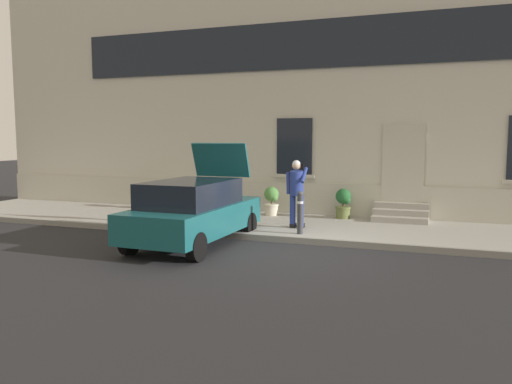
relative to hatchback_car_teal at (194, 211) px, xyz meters
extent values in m
plane|color=#232326|center=(2.23, 0.03, -0.80)|extent=(80.00, 80.00, 0.00)
cube|color=#99968E|center=(2.23, 2.83, -0.72)|extent=(24.00, 3.60, 0.15)
cube|color=gray|center=(2.23, 0.97, -0.72)|extent=(24.00, 0.12, 0.15)
cube|color=beige|center=(2.23, 5.33, 2.95)|extent=(24.00, 1.40, 7.50)
cube|color=#BCB7A8|center=(2.23, 4.61, -0.25)|extent=(24.00, 0.08, 1.10)
cube|color=black|center=(4.30, 4.60, 0.88)|extent=(1.00, 0.08, 2.10)
cube|color=#BCB7A8|center=(4.30, 4.58, 0.93)|extent=(1.16, 0.06, 2.24)
cube|color=black|center=(1.10, 4.60, 1.40)|extent=(1.10, 0.06, 1.70)
cube|color=#BCB7A8|center=(1.10, 4.57, 0.50)|extent=(1.30, 0.12, 0.10)
cube|color=black|center=(2.23, 4.60, 4.40)|extent=(16.80, 0.06, 1.40)
cube|color=#9E998E|center=(4.30, 3.83, -0.57)|extent=(1.51, 0.32, 0.16)
cube|color=#9E998E|center=(4.30, 4.15, -0.49)|extent=(1.51, 0.32, 0.32)
cube|color=#9E998E|center=(4.30, 4.47, -0.41)|extent=(1.51, 0.32, 0.48)
cube|color=#165156|center=(0.00, 0.02, -0.18)|extent=(1.84, 4.04, 0.64)
cube|color=black|center=(0.00, -0.13, 0.42)|extent=(1.60, 2.44, 0.56)
cube|color=black|center=(0.05, 2.03, -0.40)|extent=(1.66, 0.14, 0.20)
cube|color=yellow|center=(0.05, 2.03, -0.22)|extent=(0.52, 0.03, 0.12)
cube|color=#B21414|center=(-0.71, 2.04, 0.04)|extent=(0.16, 0.04, 0.18)
cube|color=#B21414|center=(0.80, 2.01, 0.04)|extent=(0.16, 0.04, 0.18)
cube|color=#165156|center=(0.03, 1.47, 1.10)|extent=(1.50, 0.40, 0.87)
cylinder|color=black|center=(-0.83, -1.36, -0.50)|extent=(0.21, 0.60, 0.60)
cylinder|color=black|center=(0.76, -1.40, -0.50)|extent=(0.21, 0.60, 0.60)
cylinder|color=black|center=(-0.76, 1.44, -0.50)|extent=(0.21, 0.60, 0.60)
cylinder|color=black|center=(0.83, 1.40, -0.50)|extent=(0.21, 0.60, 0.60)
cylinder|color=#333338|center=(2.16, 1.38, -0.17)|extent=(0.14, 0.14, 0.95)
sphere|color=#333338|center=(2.16, 1.38, 0.32)|extent=(0.15, 0.15, 0.15)
cylinder|color=silver|center=(2.16, 1.38, 0.12)|extent=(0.15, 0.15, 0.06)
cylinder|color=navy|center=(1.76, 2.13, -0.20)|extent=(0.15, 0.15, 0.82)
cube|color=black|center=(1.76, 2.19, -0.60)|extent=(0.12, 0.28, 0.10)
cylinder|color=navy|center=(1.98, 2.13, -0.20)|extent=(0.15, 0.15, 0.82)
cube|color=black|center=(1.98, 2.19, -0.60)|extent=(0.12, 0.28, 0.10)
cylinder|color=navy|center=(1.87, 2.10, 0.52)|extent=(0.34, 0.40, 0.65)
sphere|color=tan|center=(1.87, 2.05, 0.97)|extent=(0.22, 0.22, 0.22)
sphere|color=silver|center=(1.87, 2.05, 1.00)|extent=(0.21, 0.21, 0.21)
cylinder|color=navy|center=(1.65, 2.07, 0.51)|extent=(0.09, 0.15, 0.57)
cylinder|color=navy|center=(2.07, 2.07, 0.73)|extent=(0.09, 0.44, 0.39)
cube|color=black|center=(2.02, 2.03, 0.95)|extent=(0.07, 0.02, 0.15)
cylinder|color=#B25B38|center=(-3.67, 4.00, -0.48)|extent=(0.40, 0.40, 0.34)
cylinder|color=#B25B38|center=(-3.67, 4.00, -0.34)|extent=(0.44, 0.44, 0.05)
cylinder|color=#47331E|center=(-3.67, 4.00, -0.19)|extent=(0.04, 0.04, 0.24)
sphere|color=#286B2D|center=(-3.67, 4.00, -0.01)|extent=(0.44, 0.44, 0.44)
sphere|color=#286B2D|center=(-3.57, 3.95, -0.11)|extent=(0.24, 0.24, 0.24)
cylinder|color=#2D2D30|center=(-1.54, 4.23, -0.48)|extent=(0.40, 0.40, 0.34)
cylinder|color=#2D2D30|center=(-1.54, 4.23, -0.34)|extent=(0.44, 0.44, 0.05)
cylinder|color=#47331E|center=(-1.54, 4.23, -0.19)|extent=(0.04, 0.04, 0.24)
sphere|color=#387F33|center=(-1.54, 4.23, -0.01)|extent=(0.44, 0.44, 0.44)
sphere|color=#387F33|center=(-1.44, 4.18, -0.11)|extent=(0.24, 0.24, 0.24)
cylinder|color=beige|center=(0.58, 3.96, -0.48)|extent=(0.40, 0.40, 0.34)
cylinder|color=beige|center=(0.58, 3.96, -0.34)|extent=(0.44, 0.44, 0.05)
cylinder|color=#47331E|center=(0.58, 3.96, -0.19)|extent=(0.04, 0.04, 0.24)
sphere|color=#4C843D|center=(0.58, 3.96, -0.01)|extent=(0.44, 0.44, 0.44)
sphere|color=#4C843D|center=(0.68, 3.91, -0.11)|extent=(0.24, 0.24, 0.24)
cylinder|color=#606B38|center=(2.71, 4.10, -0.48)|extent=(0.40, 0.40, 0.34)
cylinder|color=#606B38|center=(2.71, 4.10, -0.34)|extent=(0.44, 0.44, 0.05)
cylinder|color=#47331E|center=(2.71, 4.10, -0.19)|extent=(0.04, 0.04, 0.24)
sphere|color=#1E5628|center=(2.71, 4.10, -0.01)|extent=(0.44, 0.44, 0.44)
sphere|color=#1E5628|center=(2.81, 4.05, -0.11)|extent=(0.24, 0.24, 0.24)
camera|label=1|loc=(5.27, -10.36, 1.69)|focal=35.65mm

